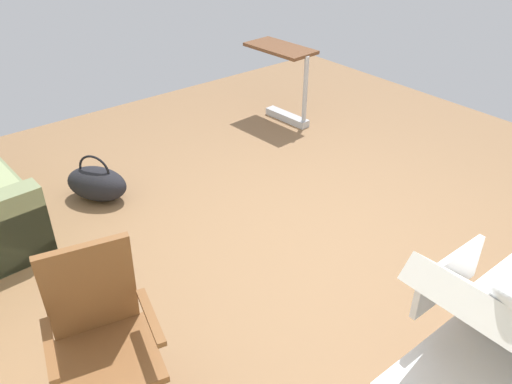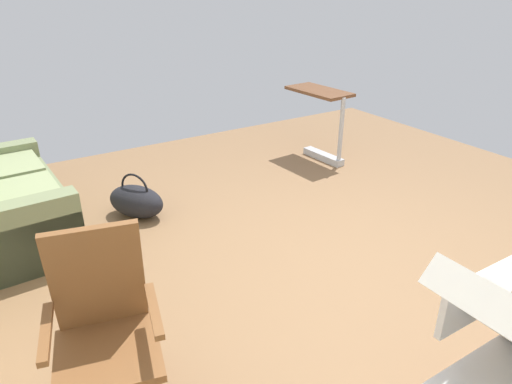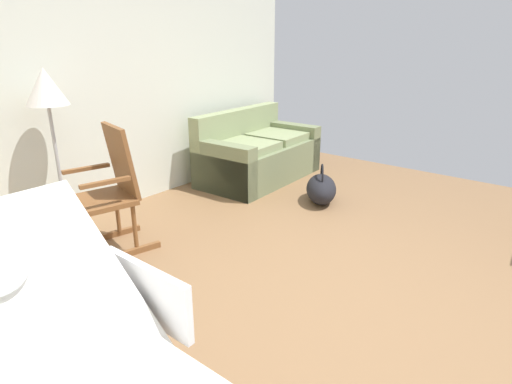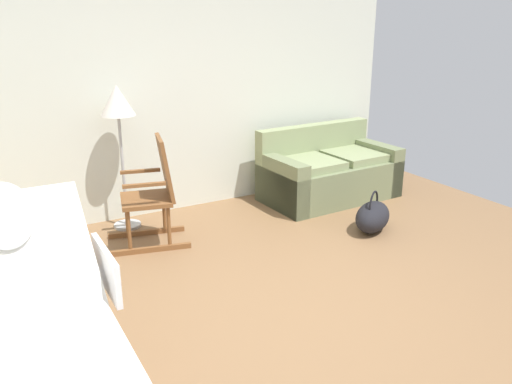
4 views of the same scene
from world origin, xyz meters
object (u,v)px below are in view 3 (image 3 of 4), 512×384
at_px(couch, 258,155).
at_px(floor_lamp, 47,99).
at_px(rocking_chair, 110,192).
at_px(duffel_bag, 321,189).

height_order(couch, floor_lamp, floor_lamp).
distance_m(rocking_chair, floor_lamp, 0.91).
height_order(couch, duffel_bag, couch).
height_order(rocking_chair, floor_lamp, floor_lamp).
relative_size(couch, floor_lamp, 1.11).
bearing_deg(duffel_bag, couch, 78.01).
distance_m(couch, rocking_chair, 2.29).
bearing_deg(floor_lamp, rocking_chair, -76.23).
xyz_separation_m(couch, duffel_bag, (-0.23, -1.07, -0.15)).
bearing_deg(couch, rocking_chair, -173.51).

